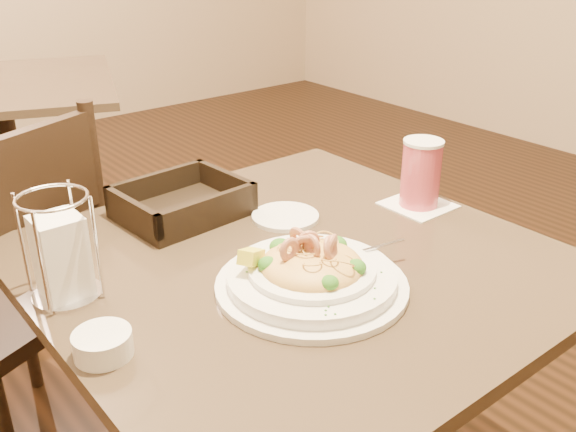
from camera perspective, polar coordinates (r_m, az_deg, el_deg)
main_table at (r=1.32m, az=0.56°, el=-12.48°), size 0.90×0.90×0.72m
background_table at (r=2.83m, az=-24.08°, el=6.24°), size 1.16×1.16×0.72m
dining_chair_near at (r=1.66m, az=-23.29°, el=-6.15°), size 0.55×0.55×0.93m
pasta_bowl at (r=1.09m, az=2.09°, el=-5.07°), size 0.36×0.33×0.11m
drink_glass at (r=1.41m, az=11.73°, el=3.67°), size 0.13×0.13×0.15m
bread_basket at (r=1.38m, az=-9.39°, el=0.98°), size 0.26×0.22×0.07m
napkin_caddy at (r=1.11m, az=-19.53°, el=-3.22°), size 0.12×0.12×0.18m
side_plate at (r=1.35m, az=-0.24°, el=-0.05°), size 0.17×0.17×0.01m
butter_ramekin at (r=0.98m, az=-16.14°, el=-10.89°), size 0.10×0.10×0.04m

